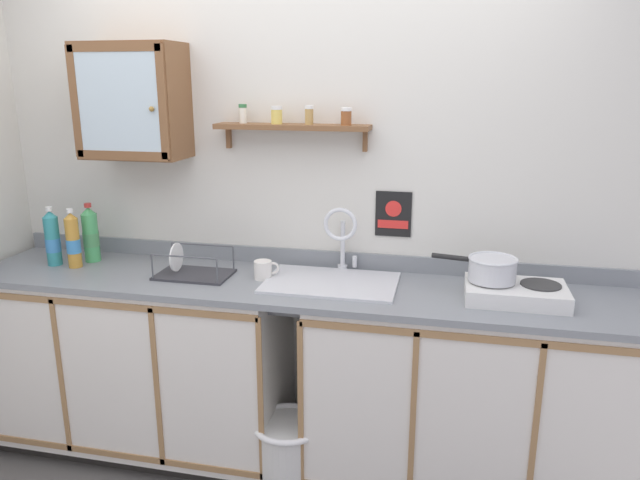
% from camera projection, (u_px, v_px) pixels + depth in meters
% --- Properties ---
extents(back_wall, '(3.74, 0.07, 2.63)m').
position_uv_depth(back_wall, '(307.00, 193.00, 2.90)').
color(back_wall, silver).
rests_on(back_wall, ground).
extents(lower_cabinet_run, '(1.50, 0.57, 0.94)m').
position_uv_depth(lower_cabinet_run, '(140.00, 362.00, 3.01)').
color(lower_cabinet_run, black).
rests_on(lower_cabinet_run, ground).
extents(lower_cabinet_run_right, '(1.46, 0.57, 0.94)m').
position_uv_depth(lower_cabinet_run_right, '(470.00, 399.00, 2.67)').
color(lower_cabinet_run_right, black).
rests_on(lower_cabinet_run_right, ground).
extents(countertop, '(3.10, 0.59, 0.03)m').
position_uv_depth(countertop, '(291.00, 285.00, 2.71)').
color(countertop, gray).
rests_on(countertop, lower_cabinet_run).
extents(backsplash, '(3.10, 0.02, 0.08)m').
position_uv_depth(backsplash, '(306.00, 257.00, 2.95)').
color(backsplash, gray).
rests_on(backsplash, countertop).
extents(sink, '(0.60, 0.44, 0.43)m').
position_uv_depth(sink, '(332.00, 286.00, 2.71)').
color(sink, silver).
rests_on(sink, countertop).
extents(hot_plate_stove, '(0.41, 0.27, 0.07)m').
position_uv_depth(hot_plate_stove, '(516.00, 292.00, 2.48)').
color(hot_plate_stove, silver).
rests_on(hot_plate_stove, countertop).
extents(saucepan, '(0.36, 0.21, 0.10)m').
position_uv_depth(saucepan, '(492.00, 268.00, 2.50)').
color(saucepan, silver).
rests_on(saucepan, hot_plate_stove).
extents(bottle_detergent_teal_0, '(0.07, 0.07, 0.30)m').
position_uv_depth(bottle_detergent_teal_0, '(53.00, 239.00, 2.94)').
color(bottle_detergent_teal_0, teal).
rests_on(bottle_detergent_teal_0, countertop).
extents(bottle_juice_amber_1, '(0.07, 0.07, 0.30)m').
position_uv_depth(bottle_juice_amber_1, '(73.00, 241.00, 2.90)').
color(bottle_juice_amber_1, gold).
rests_on(bottle_juice_amber_1, countertop).
extents(bottle_soda_green_2, '(0.08, 0.08, 0.30)m').
position_uv_depth(bottle_soda_green_2, '(91.00, 235.00, 3.00)').
color(bottle_soda_green_2, '#4CB266').
rests_on(bottle_soda_green_2, countertop).
extents(dish_rack, '(0.35, 0.22, 0.16)m').
position_uv_depth(dish_rack, '(192.00, 271.00, 2.80)').
color(dish_rack, '#333338').
rests_on(dish_rack, countertop).
extents(mug, '(0.11, 0.08, 0.09)m').
position_uv_depth(mug, '(264.00, 270.00, 2.75)').
color(mug, white).
rests_on(mug, countertop).
extents(wall_cabinet, '(0.49, 0.29, 0.54)m').
position_uv_depth(wall_cabinet, '(133.00, 101.00, 2.81)').
color(wall_cabinet, brown).
extents(spice_shelf, '(0.73, 0.14, 0.21)m').
position_uv_depth(spice_shelf, '(293.00, 125.00, 2.74)').
color(spice_shelf, brown).
extents(warning_sign, '(0.17, 0.01, 0.22)m').
position_uv_depth(warning_sign, '(393.00, 214.00, 2.81)').
color(warning_sign, black).
extents(trash_bin, '(0.33, 0.33, 0.36)m').
position_uv_depth(trash_bin, '(288.00, 453.00, 2.75)').
color(trash_bin, silver).
rests_on(trash_bin, ground).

